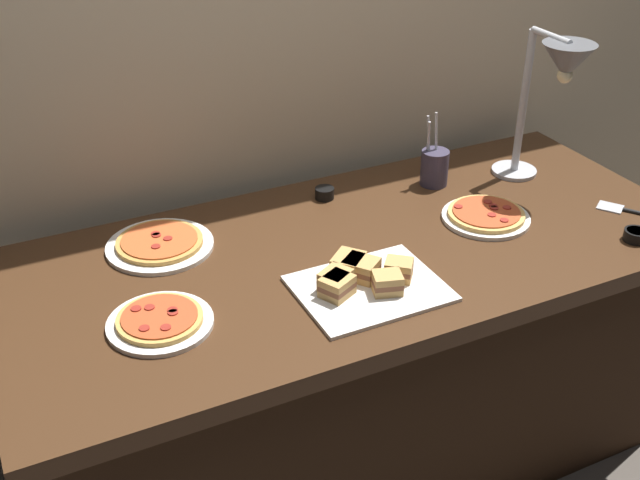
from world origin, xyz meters
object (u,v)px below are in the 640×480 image
(heat_lamp, at_px, (558,75))
(utensil_holder, at_px, (434,167))
(pizza_plate_front, at_px, (160,321))
(sandwich_platter, at_px, (364,280))
(serving_spatula, at_px, (625,210))
(pizza_plate_center, at_px, (486,216))
(pizza_plate_raised_stand, at_px, (160,244))
(sauce_cup_near, at_px, (325,193))
(sauce_cup_far, at_px, (636,235))

(heat_lamp, xyz_separation_m, utensil_holder, (-0.27, 0.17, -0.30))
(pizza_plate_front, relative_size, utensil_holder, 1.08)
(sandwich_platter, bearing_deg, serving_spatula, 1.13)
(pizza_plate_center, relative_size, pizza_plate_raised_stand, 0.87)
(pizza_plate_front, relative_size, pizza_plate_raised_stand, 0.86)
(pizza_plate_front, xyz_separation_m, pizza_plate_center, (0.97, 0.08, 0.00))
(sandwich_platter, bearing_deg, pizza_plate_front, 171.86)
(sauce_cup_near, distance_m, utensil_holder, 0.35)
(heat_lamp, height_order, sandwich_platter, heat_lamp)
(pizza_plate_raised_stand, bearing_deg, pizza_plate_front, -106.06)
(heat_lamp, bearing_deg, utensil_holder, 148.21)
(utensil_holder, bearing_deg, sauce_cup_far, -60.21)
(sauce_cup_near, bearing_deg, utensil_holder, -10.14)
(heat_lamp, relative_size, sauce_cup_far, 7.05)
(pizza_plate_raised_stand, distance_m, sauce_cup_near, 0.52)
(sauce_cup_far, relative_size, serving_spatula, 0.41)
(pizza_plate_raised_stand, distance_m, utensil_holder, 0.86)
(sandwich_platter, xyz_separation_m, utensil_holder, (0.47, 0.41, 0.04))
(pizza_plate_center, bearing_deg, sandwich_platter, -162.32)
(pizza_plate_center, bearing_deg, pizza_plate_front, -175.13)
(sandwich_platter, distance_m, utensil_holder, 0.62)
(heat_lamp, relative_size, serving_spatula, 2.92)
(heat_lamp, distance_m, sauce_cup_far, 0.49)
(pizza_plate_front, relative_size, sauce_cup_far, 3.71)
(pizza_plate_front, height_order, sauce_cup_far, same)
(sandwich_platter, height_order, serving_spatula, sandwich_platter)
(pizza_plate_front, distance_m, utensil_holder, 1.02)
(serving_spatula, bearing_deg, pizza_plate_front, 177.77)
(heat_lamp, bearing_deg, pizza_plate_raised_stand, 171.66)
(heat_lamp, xyz_separation_m, serving_spatula, (0.13, -0.22, -0.35))
(pizza_plate_center, distance_m, sauce_cup_near, 0.47)
(sandwich_platter, xyz_separation_m, serving_spatula, (0.87, 0.02, -0.02))
(sauce_cup_near, height_order, utensil_holder, utensil_holder)
(sauce_cup_far, bearing_deg, sandwich_platter, 171.18)
(sauce_cup_far, distance_m, utensil_holder, 0.61)
(pizza_plate_center, distance_m, sandwich_platter, 0.50)
(pizza_plate_front, bearing_deg, utensil_holder, 19.47)
(pizza_plate_raised_stand, xyz_separation_m, sandwich_platter, (0.39, -0.41, 0.01))
(pizza_plate_center, xyz_separation_m, sauce_cup_near, (-0.35, 0.32, 0.01))
(pizza_plate_front, height_order, pizza_plate_raised_stand, same)
(pizza_plate_center, distance_m, utensil_holder, 0.26)
(sandwich_platter, height_order, utensil_holder, utensil_holder)
(sandwich_platter, relative_size, serving_spatula, 2.21)
(pizza_plate_raised_stand, height_order, sandwich_platter, sandwich_platter)
(pizza_plate_raised_stand, xyz_separation_m, serving_spatula, (1.26, -0.39, -0.01))
(pizza_plate_raised_stand, bearing_deg, pizza_plate_center, -16.18)
(heat_lamp, relative_size, sauce_cup_near, 8.15)
(sauce_cup_far, bearing_deg, pizza_plate_front, 171.45)
(serving_spatula, bearing_deg, sauce_cup_near, 148.60)
(serving_spatula, bearing_deg, sandwich_platter, -178.87)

